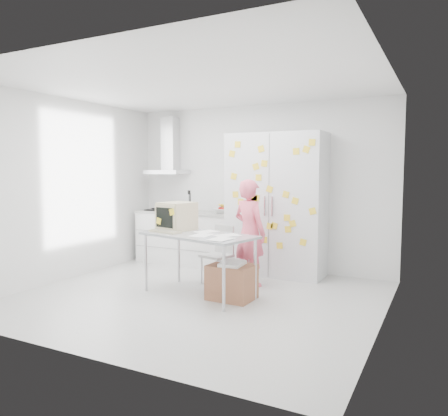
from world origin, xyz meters
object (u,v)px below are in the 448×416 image
at_px(chair, 220,250).
at_px(person, 250,233).
at_px(desk, 184,224).
at_px(cardboard_box, 232,281).

bearing_deg(chair, person, 23.19).
bearing_deg(desk, cardboard_box, 6.81).
distance_m(desk, cardboard_box, 1.02).
bearing_deg(person, desk, 64.86).
bearing_deg(chair, cardboard_box, -37.21).
xyz_separation_m(person, cardboard_box, (0.08, -0.74, -0.52)).
xyz_separation_m(chair, cardboard_box, (0.52, -0.67, -0.24)).
distance_m(person, chair, 0.53).
bearing_deg(desk, chair, 81.23).
xyz_separation_m(person, desk, (-0.68, -0.66, 0.15)).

